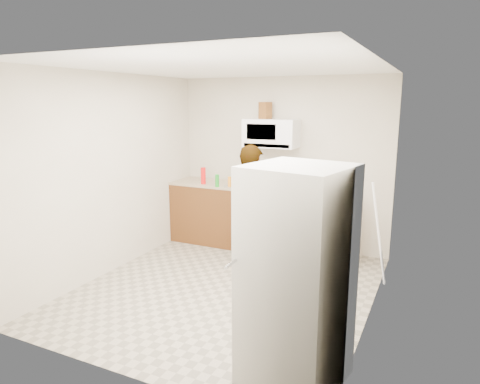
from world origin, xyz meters
The scene contains 20 objects.
floor centered at (0.00, 0.00, 0.00)m, with size 3.60×3.60×0.00m, color gray.
back_wall centered at (0.00, 1.79, 1.25)m, with size 3.20×0.02×2.50m, color beige.
right_wall centered at (1.59, 0.00, 1.25)m, with size 0.02×3.60×2.50m, color beige.
cabinet_left centered at (-1.04, 1.49, 0.45)m, with size 1.12×0.62×0.90m, color brown.
counter_left centered at (-1.04, 1.49, 0.92)m, with size 1.14×0.64×0.04m, color tan.
cabinet_right centered at (0.68, 1.49, 0.45)m, with size 0.80×0.62×0.90m, color brown.
counter_right centered at (0.68, 1.49, 0.92)m, with size 0.82×0.64×0.04m, color tan.
gas_range centered at (-0.10, 1.48, 0.49)m, with size 0.76×0.65×1.13m.
microwave centered at (-0.10, 1.61, 1.70)m, with size 0.76×0.38×0.40m, color white.
person centered at (-0.06, 0.83, 0.81)m, with size 0.59×0.39×1.62m, color tan.
fridge centered at (1.23, -1.24, 0.85)m, with size 0.70×0.70×1.70m, color silver.
kettle centered at (0.55, 1.63, 1.03)m, with size 0.16×0.16×0.19m, color silver.
jug centered at (-0.21, 1.65, 2.02)m, with size 0.14×0.14×0.24m, color brown.
saucepan centered at (-0.30, 1.59, 1.02)m, with size 0.25×0.25×0.14m, color silver.
tray centered at (-0.01, 1.41, 0.96)m, with size 0.25×0.16×0.05m, color white.
bottle_spray centered at (-1.06, 1.31, 1.06)m, with size 0.07×0.07×0.25m, color red.
bottle_hot_sauce centered at (-0.60, 1.26, 1.01)m, with size 0.05×0.05×0.15m, color orange.
bottle_green_cap centered at (-0.76, 1.19, 1.03)m, with size 0.06×0.06×0.18m, color #18871D.
pot_lid centered at (-0.57, 1.29, 0.94)m, with size 0.25×0.25×0.01m, color white.
broom centered at (1.56, 0.81, 0.63)m, with size 0.03×0.03×1.27m, color white.
Camera 1 is at (2.13, -4.15, 2.14)m, focal length 32.00 mm.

